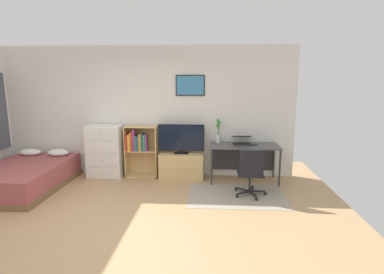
# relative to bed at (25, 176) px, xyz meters

# --- Properties ---
(ground_plane) EXTENTS (7.20, 7.20, 0.00)m
(ground_plane) POSITION_rel_bed_xyz_m (2.13, -1.36, -0.23)
(ground_plane) COLOR tan
(wall_back_with_posters) EXTENTS (6.12, 0.09, 2.70)m
(wall_back_with_posters) POSITION_rel_bed_xyz_m (2.14, 1.07, 1.12)
(wall_back_with_posters) COLOR silver
(wall_back_with_posters) RESTS_ON ground_plane
(area_rug) EXTENTS (1.70, 1.20, 0.01)m
(area_rug) POSITION_rel_bed_xyz_m (3.94, -0.12, -0.23)
(area_rug) COLOR #9E937F
(area_rug) RESTS_ON ground_plane
(bed) EXTENTS (1.37, 2.02, 0.58)m
(bed) POSITION_rel_bed_xyz_m (0.00, 0.00, 0.00)
(bed) COLOR brown
(bed) RESTS_ON ground_plane
(dresser) EXTENTS (0.71, 0.46, 1.09)m
(dresser) POSITION_rel_bed_xyz_m (1.28, 0.79, 0.31)
(dresser) COLOR white
(dresser) RESTS_ON ground_plane
(bookshelf) EXTENTS (0.66, 0.30, 1.07)m
(bookshelf) POSITION_rel_bed_xyz_m (1.99, 0.85, 0.40)
(bookshelf) COLOR tan
(bookshelf) RESTS_ON ground_plane
(tv_stand) EXTENTS (0.91, 0.41, 0.53)m
(tv_stand) POSITION_rel_bed_xyz_m (2.88, 0.81, 0.03)
(tv_stand) COLOR tan
(tv_stand) RESTS_ON ground_plane
(television) EXTENTS (0.94, 0.16, 0.60)m
(television) POSITION_rel_bed_xyz_m (2.88, 0.78, 0.60)
(television) COLOR black
(television) RESTS_ON tv_stand
(desk) EXTENTS (1.35, 0.63, 0.74)m
(desk) POSITION_rel_bed_xyz_m (4.14, 0.77, 0.38)
(desk) COLOR #4C4C4F
(desk) RESTS_ON ground_plane
(office_chair) EXTENTS (0.56, 0.58, 0.86)m
(office_chair) POSITION_rel_bed_xyz_m (4.17, -0.15, 0.22)
(office_chair) COLOR #232326
(office_chair) RESTS_ON ground_plane
(laptop) EXTENTS (0.42, 0.45, 0.17)m
(laptop) POSITION_rel_bed_xyz_m (4.11, 0.80, 0.57)
(laptop) COLOR #333338
(laptop) RESTS_ON desk
(computer_mouse) EXTENTS (0.06, 0.10, 0.03)m
(computer_mouse) POSITION_rel_bed_xyz_m (4.36, 0.69, 0.52)
(computer_mouse) COLOR #262628
(computer_mouse) RESTS_ON desk
(bamboo_vase) EXTENTS (0.09, 0.10, 0.49)m
(bamboo_vase) POSITION_rel_bed_xyz_m (3.62, 0.91, 0.73)
(bamboo_vase) COLOR silver
(bamboo_vase) RESTS_ON desk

